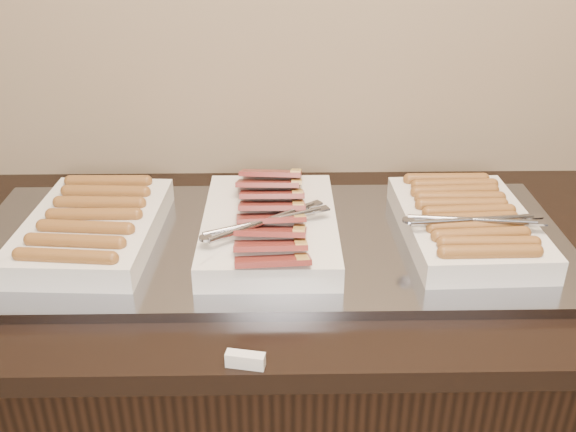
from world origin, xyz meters
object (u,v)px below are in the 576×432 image
object	(u,v)px
counter	(282,410)
dish_center	(270,225)
dish_left	(93,227)
dish_right	(466,222)
warming_tray	(270,242)

from	to	relation	value
counter	dish_center	bearing A→B (deg)	-171.14
dish_left	dish_right	world-z (taller)	dish_right
counter	warming_tray	bearing A→B (deg)	180.00
counter	dish_right	xyz separation A→B (m)	(0.37, -0.00, 0.50)
dish_center	counter	bearing A→B (deg)	9.15
dish_center	dish_right	xyz separation A→B (m)	(0.39, -0.00, 0.00)
dish_left	dish_right	xyz separation A→B (m)	(0.75, -0.00, 0.00)
counter	dish_center	world-z (taller)	dish_center
warming_tray	dish_center	bearing A→B (deg)	-83.22
counter	dish_center	size ratio (longest dim) A/B	4.89
dish_left	dish_center	size ratio (longest dim) A/B	0.92
dish_left	dish_center	xyz separation A→B (m)	(0.35, -0.00, 0.00)
dish_center	dish_left	bearing A→B (deg)	179.74
warming_tray	dish_right	bearing A→B (deg)	-0.51
dish_center	dish_right	size ratio (longest dim) A/B	1.11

